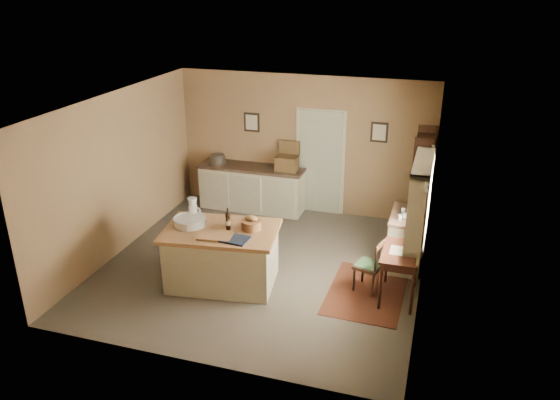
{
  "coord_description": "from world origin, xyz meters",
  "views": [
    {
      "loc": [
        2.59,
        -7.38,
        4.4
      ],
      "look_at": [
        0.26,
        0.13,
        1.15
      ],
      "focal_mm": 35.0,
      "sensor_mm": 36.0,
      "label": 1
    }
  ],
  "objects_px": {
    "work_island": "(221,255)",
    "writing_desk": "(401,257)",
    "desk_chair": "(368,266)",
    "right_cabinet": "(406,239)",
    "sideboard": "(253,186)",
    "shelving_unit": "(424,185)"
  },
  "relations": [
    {
      "from": "right_cabinet",
      "to": "work_island",
      "type": "bearing_deg",
      "value": -151.66
    },
    {
      "from": "work_island",
      "to": "writing_desk",
      "type": "xyz_separation_m",
      "value": [
        2.62,
        0.37,
        0.18
      ]
    },
    {
      "from": "writing_desk",
      "to": "desk_chair",
      "type": "height_order",
      "value": "writing_desk"
    },
    {
      "from": "work_island",
      "to": "writing_desk",
      "type": "relative_size",
      "value": 2.12
    },
    {
      "from": "work_island",
      "to": "right_cabinet",
      "type": "height_order",
      "value": "work_island"
    },
    {
      "from": "sideboard",
      "to": "desk_chair",
      "type": "bearing_deg",
      "value": -41.6
    },
    {
      "from": "desk_chair",
      "to": "shelving_unit",
      "type": "distance_m",
      "value": 2.3
    },
    {
      "from": "work_island",
      "to": "desk_chair",
      "type": "height_order",
      "value": "work_island"
    },
    {
      "from": "work_island",
      "to": "right_cabinet",
      "type": "distance_m",
      "value": 2.98
    },
    {
      "from": "writing_desk",
      "to": "desk_chair",
      "type": "xyz_separation_m",
      "value": [
        -0.46,
        0.1,
        -0.27
      ]
    },
    {
      "from": "work_island",
      "to": "writing_desk",
      "type": "height_order",
      "value": "work_island"
    },
    {
      "from": "writing_desk",
      "to": "shelving_unit",
      "type": "xyz_separation_m",
      "value": [
        0.15,
        2.24,
        0.3
      ]
    },
    {
      "from": "sideboard",
      "to": "writing_desk",
      "type": "height_order",
      "value": "sideboard"
    },
    {
      "from": "work_island",
      "to": "writing_desk",
      "type": "bearing_deg",
      "value": 0.29
    },
    {
      "from": "sideboard",
      "to": "right_cabinet",
      "type": "xyz_separation_m",
      "value": [
        3.16,
        -1.45,
        -0.02
      ]
    },
    {
      "from": "desk_chair",
      "to": "right_cabinet",
      "type": "bearing_deg",
      "value": 79.57
    },
    {
      "from": "shelving_unit",
      "to": "work_island",
      "type": "bearing_deg",
      "value": -136.7
    },
    {
      "from": "sideboard",
      "to": "desk_chair",
      "type": "distance_m",
      "value": 3.61
    },
    {
      "from": "work_island",
      "to": "shelving_unit",
      "type": "relative_size",
      "value": 0.93
    },
    {
      "from": "right_cabinet",
      "to": "sideboard",
      "type": "bearing_deg",
      "value": 155.36
    },
    {
      "from": "work_island",
      "to": "right_cabinet",
      "type": "xyz_separation_m",
      "value": [
        2.62,
        1.41,
        -0.02
      ]
    },
    {
      "from": "work_island",
      "to": "sideboard",
      "type": "bearing_deg",
      "value": 92.79
    }
  ]
}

